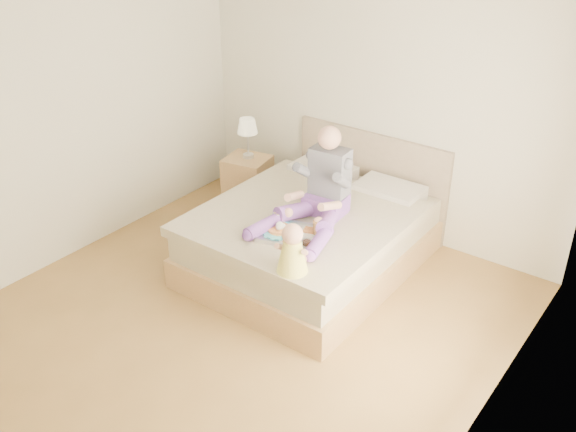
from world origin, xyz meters
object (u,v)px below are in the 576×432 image
Objects in this scene: tray at (292,232)px; baby at (293,252)px; bed at (315,233)px; adult at (319,193)px; nightstand at (248,181)px.

tray is 1.51× the size of baby.
bed is 2.15× the size of adult.
adult is 0.44m from tray.
tray is at bearing -95.66° from adult.
baby reaches higher than bed.
bed is 3.60× the size of tray.
nightstand is 2.37m from baby.
bed reaches higher than nightstand.
adult is at bearing -37.64° from nightstand.
bed reaches higher than tray.
nightstand is 1.85m from tray.
baby reaches higher than nightstand.
adult reaches higher than bed.
adult is at bearing 96.48° from baby.
baby is (0.32, -0.42, 0.13)m from tray.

